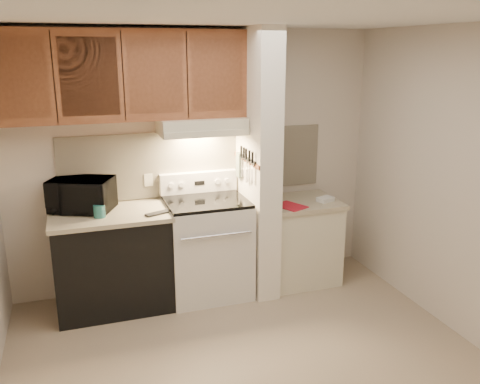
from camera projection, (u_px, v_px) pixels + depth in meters
name	position (u px, v px, depth m)	size (l,w,h in m)	color
floor	(246.00, 357.00, 3.93)	(3.60, 3.60, 0.00)	tan
ceiling	(248.00, 17.00, 3.25)	(3.60, 3.60, 0.00)	white
wall_back	(197.00, 161.00, 4.96)	(3.60, 0.02, 2.50)	beige
wall_right	(455.00, 183.00, 4.14)	(0.02, 3.00, 2.50)	beige
backsplash	(197.00, 162.00, 4.96)	(2.60, 0.02, 0.63)	beige
range_body	(207.00, 249.00, 4.86)	(0.76, 0.65, 0.92)	silver
oven_window	(216.00, 257.00, 4.56)	(0.50, 0.01, 0.30)	black
oven_handle	(217.00, 236.00, 4.47)	(0.02, 0.02, 0.65)	silver
cooktop	(206.00, 201.00, 4.73)	(0.74, 0.64, 0.03)	black
range_backguard	(199.00, 182.00, 4.96)	(0.76, 0.08, 0.20)	silver
range_display	(200.00, 183.00, 4.92)	(0.10, 0.01, 0.04)	black
range_knob_left_outer	(171.00, 185.00, 4.84)	(0.05, 0.05, 0.02)	silver
range_knob_left_inner	(181.00, 185.00, 4.87)	(0.05, 0.05, 0.02)	silver
range_knob_right_inner	(217.00, 182.00, 4.98)	(0.05, 0.05, 0.02)	silver
range_knob_right_outer	(227.00, 181.00, 5.01)	(0.05, 0.05, 0.02)	silver
dishwasher_front	(113.00, 262.00, 4.61)	(1.00, 0.63, 0.87)	black
left_countertop	(110.00, 215.00, 4.49)	(1.04, 0.67, 0.04)	#B5A98A
spoon_rest	(158.00, 213.00, 4.44)	(0.23, 0.07, 0.02)	black
teal_jar	(99.00, 211.00, 4.35)	(0.10, 0.10, 0.11)	#246563
outlet	(149.00, 180.00, 4.83)	(0.08, 0.01, 0.12)	beige
microwave	(82.00, 195.00, 4.50)	(0.53, 0.36, 0.29)	black
partition_pillar	(258.00, 165.00, 4.80)	(0.22, 0.70, 2.50)	white
pillar_trim	(246.00, 160.00, 4.75)	(0.01, 0.70, 0.04)	brown
knife_strip	(247.00, 159.00, 4.70)	(0.02, 0.42, 0.04)	black
knife_blade_a	(252.00, 174.00, 4.57)	(0.01, 0.04, 0.16)	silver
knife_handle_a	(252.00, 158.00, 4.53)	(0.02, 0.02, 0.10)	black
knife_blade_b	(249.00, 173.00, 4.66)	(0.01, 0.04, 0.18)	silver
knife_handle_b	(249.00, 156.00, 4.60)	(0.02, 0.02, 0.10)	black
knife_blade_c	(247.00, 172.00, 4.72)	(0.01, 0.04, 0.20)	silver
knife_handle_c	(246.00, 154.00, 4.68)	(0.02, 0.02, 0.10)	black
knife_blade_d	(244.00, 168.00, 4.79)	(0.01, 0.04, 0.16)	silver
knife_handle_d	(244.00, 153.00, 4.75)	(0.02, 0.02, 0.10)	black
knife_blade_e	(241.00, 167.00, 4.86)	(0.01, 0.04, 0.18)	silver
knife_handle_e	(241.00, 151.00, 4.81)	(0.02, 0.02, 0.10)	black
oven_mitt	(239.00, 165.00, 4.92)	(0.03, 0.10, 0.24)	slate
right_cab_base	(299.00, 242.00, 5.17)	(0.70, 0.60, 0.81)	beige
right_countertop	(301.00, 202.00, 5.05)	(0.74, 0.64, 0.04)	#B5A98A
red_folder	(290.00, 206.00, 4.85)	(0.21, 0.29, 0.01)	#B11626
white_box	(325.00, 199.00, 5.02)	(0.16, 0.11, 0.04)	white
range_hood	(201.00, 126.00, 4.66)	(0.78, 0.44, 0.15)	beige
hood_lip	(207.00, 134.00, 4.48)	(0.78, 0.04, 0.06)	beige
upper_cabinets	(121.00, 75.00, 4.37)	(2.18, 0.33, 0.77)	brown
cab_door_a	(17.00, 78.00, 3.97)	(0.46, 0.01, 0.63)	brown
cab_gap_a	(54.00, 77.00, 4.05)	(0.01, 0.01, 0.73)	black
cab_door_b	(89.00, 77.00, 4.14)	(0.46, 0.01, 0.63)	brown
cab_gap_b	(123.00, 76.00, 4.22)	(0.01, 0.01, 0.73)	black
cab_door_c	(156.00, 76.00, 4.30)	(0.46, 0.01, 0.63)	brown
cab_gap_c	(187.00, 75.00, 4.38)	(0.01, 0.01, 0.73)	black
cab_door_d	(218.00, 75.00, 4.47)	(0.46, 0.01, 0.63)	brown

